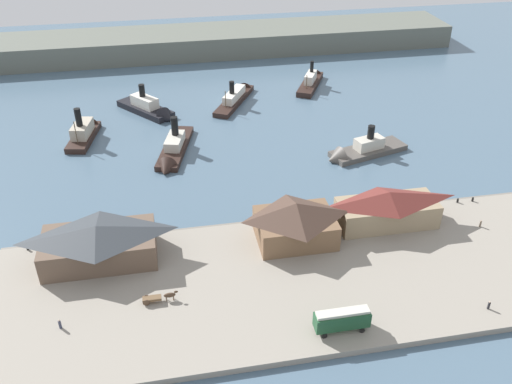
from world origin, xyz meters
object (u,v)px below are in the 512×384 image
(ferry_mid_harbor, at_px, (358,151))
(street_tram, at_px, (342,319))
(pedestrian_near_cart, at_px, (489,305))
(mooring_post_east, at_px, (473,199))
(mooring_post_center_east, at_px, (458,201))
(ferry_departing_north, at_px, (173,151))
(mooring_post_center_west, at_px, (27,248))
(ferry_shed_central_terminal, at_px, (99,243))
(ferry_near_quay, at_px, (312,80))
(ferry_shed_west_terminal, at_px, (296,221))
(pedestrian_near_east_shed, at_px, (60,324))
(ferry_moored_west, at_px, (237,96))
(ferry_shed_customs_shed, at_px, (387,208))
(ferry_approaching_west, at_px, (85,131))
(ferry_outer_harbor, at_px, (150,109))
(pedestrian_walking_west, at_px, (480,224))
(horse_cart, at_px, (159,297))

(ferry_mid_harbor, bearing_deg, street_tram, -112.21)
(pedestrian_near_cart, height_order, mooring_post_east, pedestrian_near_cart)
(street_tram, bearing_deg, mooring_post_center_east, 40.08)
(ferry_departing_north, bearing_deg, mooring_post_center_west, -130.41)
(ferry_shed_central_terminal, xyz_separation_m, ferry_near_quay, (63.01, 80.66, -3.58))
(ferry_shed_west_terminal, distance_m, ferry_mid_harbor, 40.48)
(pedestrian_near_east_shed, relative_size, pedestrian_near_cart, 1.10)
(street_tram, xyz_separation_m, ferry_moored_west, (-1.18, 97.75, -2.20))
(ferry_departing_north, bearing_deg, street_tram, -70.73)
(ferry_shed_customs_shed, xyz_separation_m, ferry_approaching_west, (-63.18, 54.14, -3.17))
(mooring_post_center_east, bearing_deg, pedestrian_near_east_shed, -164.73)
(ferry_outer_harbor, bearing_deg, pedestrian_walking_west, -47.74)
(pedestrian_near_cart, xyz_separation_m, ferry_moored_west, (-26.70, 97.85, -0.57))
(pedestrian_walking_west, bearing_deg, mooring_post_center_east, 90.78)
(mooring_post_east, bearing_deg, ferry_near_quay, 101.17)
(ferry_shed_central_terminal, distance_m, ferry_outer_harbor, 67.56)
(mooring_post_center_west, bearing_deg, mooring_post_east, -0.14)
(mooring_post_east, bearing_deg, ferry_moored_west, 121.21)
(ferry_shed_customs_shed, bearing_deg, ferry_shed_west_terminal, -175.22)
(ferry_shed_west_terminal, xyz_separation_m, pedestrian_near_east_shed, (-42.47, -15.89, -3.39))
(street_tram, distance_m, ferry_moored_west, 97.78)
(ferry_shed_central_terminal, height_order, ferry_mid_harbor, ferry_shed_central_terminal)
(pedestrian_near_east_shed, xyz_separation_m, pedestrian_walking_west, (80.21, 12.84, -0.12))
(street_tram, xyz_separation_m, mooring_post_east, (39.66, 30.33, -1.91))
(ferry_shed_west_terminal, relative_size, ferry_shed_customs_shed, 0.74)
(mooring_post_east, xyz_separation_m, ferry_outer_harbor, (-67.23, 61.52, -0.06))
(mooring_post_center_west, distance_m, ferry_outer_harbor, 66.07)
(ferry_shed_customs_shed, relative_size, mooring_post_center_west, 22.56)
(pedestrian_walking_west, height_order, ferry_moored_west, ferry_moored_west)
(ferry_shed_customs_shed, height_order, mooring_post_center_west, ferry_shed_customs_shed)
(horse_cart, height_order, ferry_approaching_west, ferry_approaching_west)
(ferry_shed_customs_shed, height_order, mooring_post_east, ferry_shed_customs_shed)
(ferry_shed_central_terminal, bearing_deg, mooring_post_center_west, 159.13)
(mooring_post_center_east, bearing_deg, ferry_departing_north, 149.58)
(ferry_near_quay, bearing_deg, ferry_shed_west_terminal, -107.80)
(ferry_shed_customs_shed, bearing_deg, horse_cart, -162.75)
(ferry_shed_west_terminal, xyz_separation_m, ferry_shed_customs_shed, (19.37, 1.62, -0.41))
(ferry_shed_customs_shed, xyz_separation_m, street_tram, (-17.99, -26.14, -1.43))
(ferry_shed_west_terminal, distance_m, mooring_post_center_west, 51.34)
(ferry_near_quay, relative_size, ferry_outer_harbor, 1.07)
(pedestrian_walking_west, bearing_deg, street_tram, -149.44)
(ferry_shed_central_terminal, relative_size, ferry_approaching_west, 1.10)
(pedestrian_walking_west, height_order, mooring_post_center_west, pedestrian_walking_west)
(mooring_post_east, bearing_deg, mooring_post_center_west, 179.86)
(ferry_shed_customs_shed, xyz_separation_m, ferry_moored_west, (-19.17, 71.61, -3.63))
(ferry_near_quay, bearing_deg, ferry_departing_north, -139.39)
(ferry_moored_west, bearing_deg, ferry_mid_harbor, -59.54)
(mooring_post_center_east, distance_m, ferry_outer_harbor, 88.52)
(street_tram, distance_m, ferry_near_quay, 108.76)
(ferry_shed_central_terminal, height_order, ferry_moored_west, ferry_shed_central_terminal)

